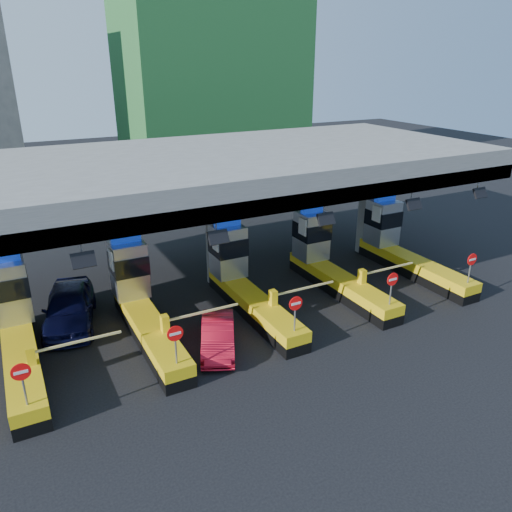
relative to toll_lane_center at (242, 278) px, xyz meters
name	(u,v)px	position (x,y,z in m)	size (l,w,h in m)	color
ground	(244,306)	(0.00, -0.28, -1.40)	(120.00, 120.00, 0.00)	black
toll_canopy	(217,171)	(0.00, 2.59, 4.74)	(28.00, 12.09, 7.00)	slate
toll_lane_far_left	(15,326)	(-10.00, 0.00, 0.00)	(4.43, 8.00, 4.16)	black
toll_lane_left	(140,300)	(-5.00, 0.00, 0.00)	(4.43, 8.00, 4.16)	black
toll_lane_center	(242,278)	(0.00, 0.00, 0.00)	(4.43, 8.00, 4.16)	black
toll_lane_right	(327,260)	(5.00, 0.00, 0.00)	(4.43, 8.00, 4.16)	black
toll_lane_far_right	(399,245)	(10.00, 0.00, 0.00)	(4.43, 8.00, 4.16)	black
bg_building_scaffold	(209,29)	(12.00, 31.72, 12.60)	(18.00, 12.00, 28.00)	#1E5926
van	(69,307)	(-7.77, 1.77, -0.51)	(2.10, 5.22, 1.78)	black
red_car	(218,336)	(-2.68, -3.24, -0.77)	(1.32, 3.79, 1.25)	#B50D20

